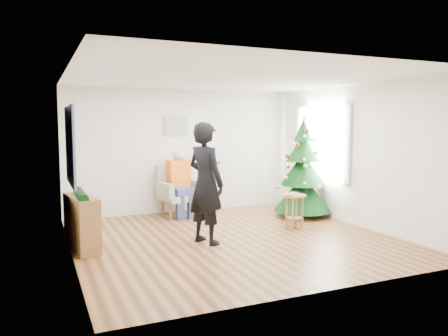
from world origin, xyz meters
name	(u,v)px	position (x,y,z in m)	size (l,w,h in m)	color
floor	(233,238)	(0.00, 0.00, 0.00)	(5.00, 5.00, 0.00)	brown
ceiling	(233,77)	(0.00, 0.00, 2.60)	(5.00, 5.00, 0.00)	white
wall_back	(184,151)	(0.00, 2.50, 1.30)	(5.00, 5.00, 0.00)	silver
wall_front	(329,176)	(0.00, -2.50, 1.30)	(5.00, 5.00, 0.00)	silver
wall_left	(69,165)	(-2.50, 0.00, 1.30)	(5.00, 5.00, 0.00)	silver
wall_right	(357,155)	(2.50, 0.00, 1.30)	(5.00, 5.00, 0.00)	silver
window_panel	(323,142)	(2.47, 1.00, 1.50)	(0.04, 1.30, 1.40)	white
curtains	(321,142)	(2.44, 1.00, 1.50)	(0.05, 1.75, 1.50)	white
christmas_tree	(303,171)	(2.03, 1.04, 0.93)	(1.14, 1.14, 2.07)	#3F2816
stool	(294,211)	(1.31, 0.21, 0.31)	(0.40, 0.40, 0.61)	brown
laptop	(295,194)	(1.31, 0.21, 0.62)	(0.33, 0.21, 0.03)	silver
armchair	(179,197)	(-0.26, 2.07, 0.39)	(0.93, 0.88, 1.04)	gray
seated_person	(181,182)	(-0.24, 2.01, 0.70)	(0.52, 0.70, 1.36)	navy
standing_man	(206,183)	(-0.51, -0.09, 0.95)	(0.69, 0.45, 1.90)	black
game_controller	(218,163)	(-0.31, -0.12, 1.27)	(0.04, 0.13, 0.04)	white
console	(82,223)	(-2.33, 0.31, 0.40)	(0.30, 1.00, 0.80)	brown
garland	(81,195)	(-2.33, 0.31, 0.82)	(0.14, 0.14, 0.90)	black
tapestry	(70,146)	(-2.46, 0.30, 1.55)	(0.03, 1.50, 1.15)	black
framed_picture	(176,125)	(-0.20, 2.46, 1.85)	(0.52, 0.05, 0.42)	tan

